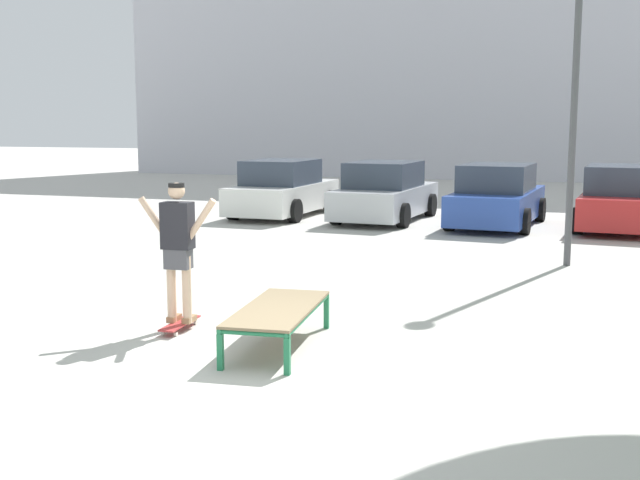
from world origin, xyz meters
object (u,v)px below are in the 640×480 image
object	(u,v)px
car_silver	(385,193)
car_red	(622,200)
skater	(178,242)
car_blue	(497,198)
car_white	(283,190)
light_post	(577,42)
skateboard	(180,324)
skate_box	(278,311)

from	to	relation	value
car_silver	car_red	distance (m)	5.67
skater	car_blue	bearing A→B (deg)	76.39
car_white	light_post	bearing A→B (deg)	-36.32
car_white	skater	bearing A→B (deg)	-75.32
car_white	car_silver	xyz separation A→B (m)	(2.83, -0.11, 0.00)
car_silver	car_blue	xyz separation A→B (m)	(2.83, -0.28, 0.00)
car_silver	skater	bearing A→B (deg)	-89.19
skateboard	car_silver	bearing A→B (deg)	90.81
skate_box	car_blue	xyz separation A→B (m)	(1.27, 11.37, 0.28)
car_white	car_blue	distance (m)	5.68
car_white	car_blue	size ratio (longest dim) A/B	0.98
skateboard	skater	distance (m)	0.99
car_red	skater	bearing A→B (deg)	-115.87
car_white	car_silver	size ratio (longest dim) A/B	0.99
car_white	car_red	bearing A→B (deg)	-0.46
car_red	light_post	bearing A→B (deg)	-101.85
skater	car_silver	world-z (taller)	skater
car_silver	car_blue	distance (m)	2.85
skate_box	car_silver	distance (m)	11.75
car_red	car_silver	bearing A→B (deg)	-179.60
skater	car_blue	size ratio (longest dim) A/B	0.39
skate_box	skateboard	world-z (taller)	skate_box
car_blue	car_red	world-z (taller)	same
skate_box	car_white	xyz separation A→B (m)	(-4.39, 11.75, 0.28)
skate_box	car_white	world-z (taller)	car_white
car_white	car_blue	bearing A→B (deg)	-3.87
skater	car_white	bearing A→B (deg)	104.68
skate_box	light_post	size ratio (longest dim) A/B	0.34
car_blue	light_post	bearing A→B (deg)	-71.25
light_post	skate_box	bearing A→B (deg)	-115.22
skater	car_blue	xyz separation A→B (m)	(2.67, 11.04, -0.38)
skateboard	car_blue	world-z (taller)	car_blue
skate_box	skateboard	bearing A→B (deg)	166.78
car_silver	light_post	bearing A→B (deg)	-49.47
skater	car_white	xyz separation A→B (m)	(-2.99, 11.42, -0.38)
car_blue	car_red	size ratio (longest dim) A/B	1.00
car_white	car_red	xyz separation A→B (m)	(8.50, -0.07, 0.00)
skater	car_white	world-z (taller)	skater
skate_box	light_post	world-z (taller)	light_post
car_white	light_post	size ratio (longest dim) A/B	0.73
skateboard	light_post	bearing A→B (deg)	53.87
car_blue	car_silver	bearing A→B (deg)	174.45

